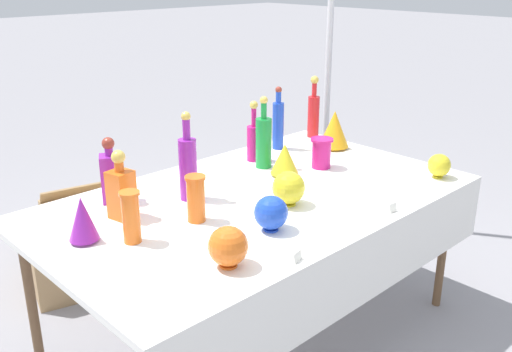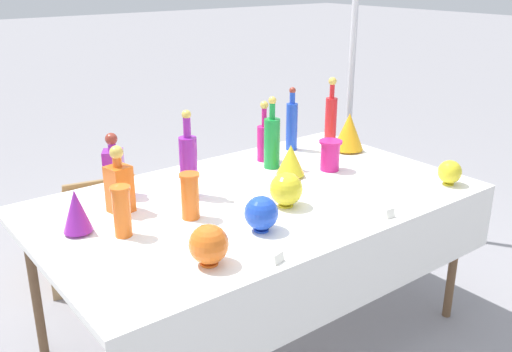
% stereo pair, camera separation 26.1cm
% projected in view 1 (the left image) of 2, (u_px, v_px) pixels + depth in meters
% --- Properties ---
extents(ground_plane, '(40.00, 40.00, 0.00)m').
position_uv_depth(ground_plane, '(256.00, 334.00, 2.91)').
color(ground_plane, gray).
extents(display_table, '(2.02, 1.20, 0.76)m').
position_uv_depth(display_table, '(262.00, 208.00, 2.64)').
color(display_table, white).
rests_on(display_table, ground).
extents(tall_bottle_0, '(0.08, 0.08, 0.41)m').
position_uv_depth(tall_bottle_0, '(188.00, 166.00, 2.57)').
color(tall_bottle_0, purple).
rests_on(tall_bottle_0, display_table).
extents(tall_bottle_1, '(0.07, 0.07, 0.38)m').
position_uv_depth(tall_bottle_1, '(314.00, 113.00, 3.53)').
color(tall_bottle_1, red).
rests_on(tall_bottle_1, display_table).
extents(tall_bottle_2, '(0.08, 0.08, 0.33)m').
position_uv_depth(tall_bottle_2, '(254.00, 139.00, 3.10)').
color(tall_bottle_2, '#C61972').
rests_on(tall_bottle_2, display_table).
extents(tall_bottle_3, '(0.08, 0.08, 0.38)m').
position_uv_depth(tall_bottle_3, '(264.00, 140.00, 2.99)').
color(tall_bottle_3, '#198C38').
rests_on(tall_bottle_3, display_table).
extents(tall_bottle_4, '(0.07, 0.07, 0.37)m').
position_uv_depth(tall_bottle_4, '(278.00, 123.00, 3.29)').
color(tall_bottle_4, blue).
rests_on(tall_bottle_4, display_table).
extents(square_decanter_0, '(0.12, 0.12, 0.30)m').
position_uv_depth(square_decanter_0, '(111.00, 175.00, 2.55)').
color(square_decanter_0, purple).
rests_on(square_decanter_0, display_table).
extents(square_decanter_1, '(0.11, 0.11, 0.30)m').
position_uv_depth(square_decanter_1, '(121.00, 190.00, 2.39)').
color(square_decanter_1, orange).
rests_on(square_decanter_1, display_table).
extents(slender_vase_0, '(0.09, 0.09, 0.20)m').
position_uv_depth(slender_vase_0, '(196.00, 197.00, 2.36)').
color(slender_vase_0, orange).
rests_on(slender_vase_0, display_table).
extents(slender_vase_1, '(0.12, 0.12, 0.16)m').
position_uv_depth(slender_vase_1, '(321.00, 152.00, 3.00)').
color(slender_vase_1, '#C61972').
rests_on(slender_vase_1, display_table).
extents(slender_vase_2, '(0.08, 0.08, 0.21)m').
position_uv_depth(slender_vase_2, '(131.00, 215.00, 2.17)').
color(slender_vase_2, orange).
rests_on(slender_vase_2, display_table).
extents(fluted_vase_0, '(0.17, 0.17, 0.22)m').
position_uv_depth(fluted_vase_0, '(334.00, 129.00, 3.31)').
color(fluted_vase_0, orange).
rests_on(fluted_vase_0, display_table).
extents(fluted_vase_1, '(0.14, 0.14, 0.17)m').
position_uv_depth(fluted_vase_1, '(285.00, 159.00, 2.89)').
color(fluted_vase_1, yellow).
rests_on(fluted_vase_1, display_table).
extents(fluted_vase_2, '(0.12, 0.12, 0.19)m').
position_uv_depth(fluted_vase_2, '(82.00, 219.00, 2.18)').
color(fluted_vase_2, purple).
rests_on(fluted_vase_2, display_table).
extents(round_bowl_0, '(0.14, 0.14, 0.15)m').
position_uv_depth(round_bowl_0, '(228.00, 246.00, 2.00)').
color(round_bowl_0, orange).
rests_on(round_bowl_0, display_table).
extents(round_bowl_1, '(0.12, 0.12, 0.12)m').
position_uv_depth(round_bowl_1, '(439.00, 165.00, 2.86)').
color(round_bowl_1, yellow).
rests_on(round_bowl_1, display_table).
extents(round_bowl_2, '(0.14, 0.14, 0.15)m').
position_uv_depth(round_bowl_2, '(271.00, 213.00, 2.28)').
color(round_bowl_2, blue).
rests_on(round_bowl_2, display_table).
extents(round_bowl_3, '(0.15, 0.15, 0.16)m').
position_uv_depth(round_bowl_3, '(289.00, 188.00, 2.53)').
color(round_bowl_3, yellow).
rests_on(round_bowl_3, display_table).
extents(price_tag_left, '(0.05, 0.02, 0.04)m').
position_uv_depth(price_tag_left, '(393.00, 208.00, 2.47)').
color(price_tag_left, white).
rests_on(price_tag_left, display_table).
extents(price_tag_center, '(0.06, 0.03, 0.04)m').
position_uv_depth(price_tag_center, '(297.00, 257.00, 2.06)').
color(price_tag_center, white).
rests_on(price_tag_center, display_table).
extents(cardboard_box_behind_left, '(0.60, 0.52, 0.47)m').
position_uv_depth(cardboard_box_behind_left, '(92.00, 230.00, 3.62)').
color(cardboard_box_behind_left, tan).
rests_on(cardboard_box_behind_left, ground).
extents(cardboard_box_behind_right, '(0.63, 0.50, 0.46)m').
position_uv_depth(cardboard_box_behind_right, '(81.00, 257.00, 3.29)').
color(cardboard_box_behind_right, tan).
rests_on(cardboard_box_behind_right, ground).
extents(canopy_pole, '(0.18, 0.18, 2.57)m').
position_uv_depth(canopy_pole, '(328.00, 82.00, 3.91)').
color(canopy_pole, silver).
rests_on(canopy_pole, ground).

